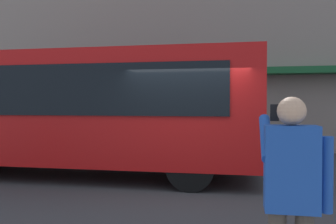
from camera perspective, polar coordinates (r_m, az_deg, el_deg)
name	(u,v)px	position (r m, az deg, el deg)	size (l,w,h in m)	color
ground_plane	(191,187)	(8.13, 3.54, -11.51)	(60.00, 60.00, 0.00)	#38383A
red_bus	(76,108)	(9.46, -14.03, 0.53)	(9.05, 2.54, 3.08)	red
pedestrian_photographer	(291,189)	(3.05, 18.57, -11.18)	(0.53, 0.52, 1.70)	#4C4238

